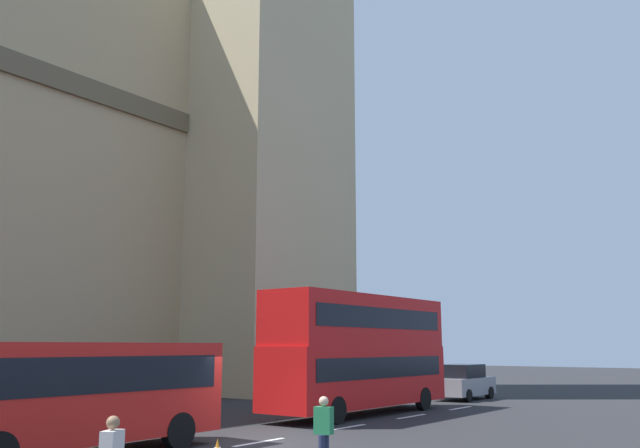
% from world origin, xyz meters
% --- Properties ---
extents(ground_plane, '(160.00, 160.00, 0.00)m').
position_xyz_m(ground_plane, '(0.00, 0.00, 0.00)').
color(ground_plane, '#262628').
extents(lane_centre_marking, '(29.80, 0.16, 0.01)m').
position_xyz_m(lane_centre_marking, '(0.29, 0.00, 0.01)').
color(lane_centre_marking, silver).
rests_on(lane_centre_marking, ground_plane).
extents(double_decker_bus, '(10.52, 2.54, 4.90)m').
position_xyz_m(double_decker_bus, '(8.79, 2.00, 2.71)').
color(double_decker_bus, red).
rests_on(double_decker_bus, ground_plane).
extents(sedan_lead, '(4.40, 1.86, 1.85)m').
position_xyz_m(sedan_lead, '(18.84, 1.99, 0.91)').
color(sedan_lead, gray).
rests_on(sedan_lead, ground_plane).
extents(traffic_cone_middle, '(0.36, 0.36, 0.58)m').
position_xyz_m(traffic_cone_middle, '(0.16, -2.45, 0.28)').
color(traffic_cone_middle, black).
rests_on(traffic_cone_middle, ground_plane).
extents(pedestrian_by_kerb, '(0.36, 0.44, 1.69)m').
position_xyz_m(pedestrian_by_kerb, '(-2.61, -4.51, 0.91)').
color(pedestrian_by_kerb, '#262D4C').
rests_on(pedestrian_by_kerb, ground_plane).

